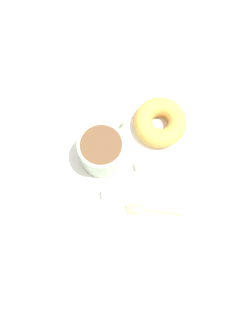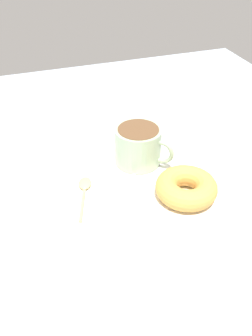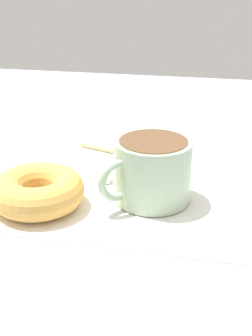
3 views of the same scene
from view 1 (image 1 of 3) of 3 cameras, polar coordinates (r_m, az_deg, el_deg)
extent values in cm
cube|color=#99A8B7|center=(78.02, 1.00, -2.33)|extent=(120.00, 120.00, 2.00)
cube|color=white|center=(77.49, 0.00, -0.44)|extent=(31.17, 31.17, 0.30)
cylinder|color=#9EB793|center=(74.81, -3.64, 2.60)|extent=(9.29, 9.29, 7.51)
cylinder|color=brown|center=(71.47, -3.82, 3.51)|extent=(8.09, 8.09, 0.60)
torus|color=#9EB793|center=(76.16, -1.49, 5.62)|extent=(4.23, 4.26, 5.10)
torus|color=gold|center=(79.14, 5.23, 6.94)|extent=(11.14, 11.14, 3.94)
ellipsoid|color=#D8B772|center=(75.14, 1.30, -6.21)|extent=(4.17, 3.41, 0.90)
cylinder|color=#D8B772|center=(75.51, 5.42, -6.69)|extent=(8.76, 3.38, 0.56)
cube|color=white|center=(75.47, -3.13, -3.96)|extent=(1.58, 1.58, 1.58)
cube|color=white|center=(76.75, 2.06, 0.29)|extent=(1.77, 1.77, 1.77)
camera|label=2|loc=(0.66, 60.36, 4.21)|focal=40.00mm
camera|label=3|loc=(0.89, -18.11, 39.19)|focal=50.00mm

